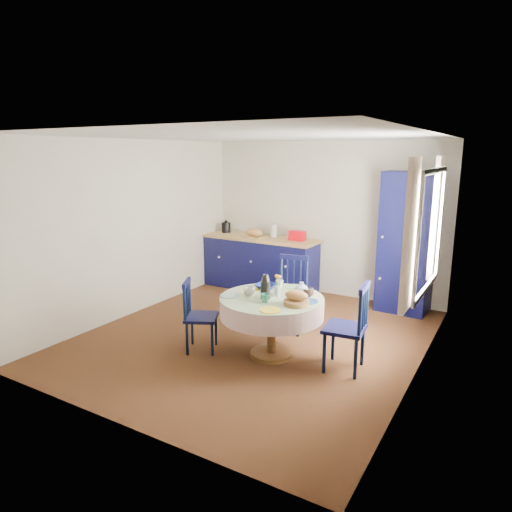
{
  "coord_description": "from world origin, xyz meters",
  "views": [
    {
      "loc": [
        2.79,
        -4.72,
        2.3
      ],
      "look_at": [
        -0.09,
        0.2,
        1.02
      ],
      "focal_mm": 32.0,
      "sensor_mm": 36.0,
      "label": 1
    }
  ],
  "objects_px": {
    "chair_left": "(198,315)",
    "mug_d": "(279,284)",
    "kitchen_counter": "(260,262)",
    "dining_table": "(273,307)",
    "mug_b": "(265,298)",
    "pantry_cabinet": "(407,243)",
    "cobalt_bowl": "(266,287)",
    "mug_a": "(249,291)",
    "mug_c": "(308,292)",
    "chair_far": "(290,293)",
    "chair_right": "(349,327)"
  },
  "relations": [
    {
      "from": "kitchen_counter",
      "to": "cobalt_bowl",
      "type": "height_order",
      "value": "kitchen_counter"
    },
    {
      "from": "chair_left",
      "to": "cobalt_bowl",
      "type": "height_order",
      "value": "chair_left"
    },
    {
      "from": "pantry_cabinet",
      "to": "mug_d",
      "type": "height_order",
      "value": "pantry_cabinet"
    },
    {
      "from": "chair_left",
      "to": "mug_a",
      "type": "relative_size",
      "value": 6.61
    },
    {
      "from": "chair_far",
      "to": "mug_d",
      "type": "bearing_deg",
      "value": -87.85
    },
    {
      "from": "chair_far",
      "to": "mug_c",
      "type": "bearing_deg",
      "value": -57.65
    },
    {
      "from": "dining_table",
      "to": "chair_far",
      "type": "xyz_separation_m",
      "value": [
        -0.2,
        0.86,
        -0.1
      ]
    },
    {
      "from": "mug_b",
      "to": "mug_c",
      "type": "bearing_deg",
      "value": 53.22
    },
    {
      "from": "kitchen_counter",
      "to": "pantry_cabinet",
      "type": "height_order",
      "value": "pantry_cabinet"
    },
    {
      "from": "chair_left",
      "to": "mug_b",
      "type": "distance_m",
      "value": 0.92
    },
    {
      "from": "kitchen_counter",
      "to": "dining_table",
      "type": "height_order",
      "value": "kitchen_counter"
    },
    {
      "from": "pantry_cabinet",
      "to": "mug_c",
      "type": "height_order",
      "value": "pantry_cabinet"
    },
    {
      "from": "chair_right",
      "to": "kitchen_counter",
      "type": "bearing_deg",
      "value": -138.79
    },
    {
      "from": "chair_far",
      "to": "kitchen_counter",
      "type": "bearing_deg",
      "value": 123.88
    },
    {
      "from": "kitchen_counter",
      "to": "chair_far",
      "type": "height_order",
      "value": "kitchen_counter"
    },
    {
      "from": "chair_right",
      "to": "dining_table",
      "type": "bearing_deg",
      "value": -88.76
    },
    {
      "from": "dining_table",
      "to": "chair_right",
      "type": "relative_size",
      "value": 1.21
    },
    {
      "from": "chair_left",
      "to": "mug_b",
      "type": "relative_size",
      "value": 8.31
    },
    {
      "from": "cobalt_bowl",
      "to": "mug_d",
      "type": "bearing_deg",
      "value": 52.6
    },
    {
      "from": "chair_far",
      "to": "mug_a",
      "type": "xyz_separation_m",
      "value": [
        -0.07,
        -0.93,
        0.27
      ]
    },
    {
      "from": "pantry_cabinet",
      "to": "mug_c",
      "type": "xyz_separation_m",
      "value": [
        -0.59,
        -2.15,
        -0.27
      ]
    },
    {
      "from": "kitchen_counter",
      "to": "cobalt_bowl",
      "type": "xyz_separation_m",
      "value": [
        1.25,
        -2.03,
        0.27
      ]
    },
    {
      "from": "chair_left",
      "to": "mug_a",
      "type": "distance_m",
      "value": 0.7
    },
    {
      "from": "chair_right",
      "to": "mug_c",
      "type": "xyz_separation_m",
      "value": [
        -0.53,
        0.12,
        0.27
      ]
    },
    {
      "from": "mug_a",
      "to": "chair_far",
      "type": "bearing_deg",
      "value": 85.88
    },
    {
      "from": "dining_table",
      "to": "mug_b",
      "type": "distance_m",
      "value": 0.26
    },
    {
      "from": "mug_c",
      "to": "cobalt_bowl",
      "type": "bearing_deg",
      "value": 178.01
    },
    {
      "from": "mug_c",
      "to": "mug_d",
      "type": "relative_size",
      "value": 1.3
    },
    {
      "from": "dining_table",
      "to": "chair_far",
      "type": "relative_size",
      "value": 1.2
    },
    {
      "from": "mug_a",
      "to": "cobalt_bowl",
      "type": "bearing_deg",
      "value": 81.79
    },
    {
      "from": "dining_table",
      "to": "mug_d",
      "type": "xyz_separation_m",
      "value": [
        -0.12,
        0.39,
        0.16
      ]
    },
    {
      "from": "dining_table",
      "to": "chair_left",
      "type": "height_order",
      "value": "dining_table"
    },
    {
      "from": "mug_d",
      "to": "dining_table",
      "type": "bearing_deg",
      "value": -73.46
    },
    {
      "from": "dining_table",
      "to": "chair_left",
      "type": "xyz_separation_m",
      "value": [
        -0.84,
        -0.29,
        -0.16
      ]
    },
    {
      "from": "kitchen_counter",
      "to": "mug_a",
      "type": "xyz_separation_m",
      "value": [
        1.2,
        -2.34,
        0.29
      ]
    },
    {
      "from": "pantry_cabinet",
      "to": "mug_a",
      "type": "distance_m",
      "value": 2.73
    },
    {
      "from": "pantry_cabinet",
      "to": "dining_table",
      "type": "distance_m",
      "value": 2.59
    },
    {
      "from": "dining_table",
      "to": "mug_a",
      "type": "xyz_separation_m",
      "value": [
        -0.27,
        -0.07,
        0.17
      ]
    },
    {
      "from": "dining_table",
      "to": "chair_far",
      "type": "height_order",
      "value": "dining_table"
    },
    {
      "from": "chair_left",
      "to": "mug_c",
      "type": "xyz_separation_m",
      "value": [
        1.18,
        0.52,
        0.33
      ]
    },
    {
      "from": "mug_c",
      "to": "cobalt_bowl",
      "type": "relative_size",
      "value": 0.5
    },
    {
      "from": "pantry_cabinet",
      "to": "cobalt_bowl",
      "type": "relative_size",
      "value": 8.2
    },
    {
      "from": "mug_a",
      "to": "mug_b",
      "type": "relative_size",
      "value": 1.26
    },
    {
      "from": "pantry_cabinet",
      "to": "cobalt_bowl",
      "type": "height_order",
      "value": "pantry_cabinet"
    },
    {
      "from": "mug_b",
      "to": "mug_c",
      "type": "relative_size",
      "value": 0.83
    },
    {
      "from": "chair_right",
      "to": "mug_b",
      "type": "xyz_separation_m",
      "value": [
        -0.85,
        -0.31,
        0.27
      ]
    },
    {
      "from": "pantry_cabinet",
      "to": "cobalt_bowl",
      "type": "distance_m",
      "value": 2.44
    },
    {
      "from": "chair_far",
      "to": "dining_table",
      "type": "bearing_deg",
      "value": -84.94
    },
    {
      "from": "kitchen_counter",
      "to": "dining_table",
      "type": "bearing_deg",
      "value": -56.19
    },
    {
      "from": "chair_left",
      "to": "mug_d",
      "type": "distance_m",
      "value": 1.04
    }
  ]
}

